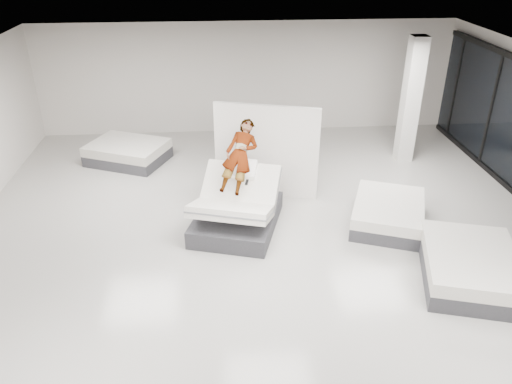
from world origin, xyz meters
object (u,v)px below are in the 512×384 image
at_px(hero_bed, 237,210).
at_px(flat_bed_right_far, 388,213).
at_px(column, 411,101).
at_px(flat_bed_right_near, 470,267).
at_px(remote, 247,182).
at_px(flat_bed_left_far, 128,152).
at_px(person, 240,165).
at_px(divider_panel, 266,151).

height_order(hero_bed, flat_bed_right_far, hero_bed).
bearing_deg(hero_bed, column, 34.16).
distance_m(flat_bed_right_far, flat_bed_right_near, 2.12).
xyz_separation_m(flat_bed_right_far, flat_bed_right_near, (0.81, -1.96, 0.03)).
relative_size(remote, column, 0.04).
bearing_deg(flat_bed_left_far, flat_bed_right_near, -40.23).
relative_size(hero_bed, person, 1.49).
bearing_deg(hero_bed, flat_bed_left_far, 127.59).
xyz_separation_m(remote, column, (4.35, 3.19, 0.54)).
height_order(divider_panel, flat_bed_right_near, divider_panel).
height_order(remote, divider_panel, divider_panel).
relative_size(hero_bed, remote, 17.23).
distance_m(remote, flat_bed_left_far, 4.69).
height_order(divider_panel, column, column).
relative_size(remote, flat_bed_right_far, 0.06).
bearing_deg(flat_bed_left_far, remote, -51.19).
bearing_deg(flat_bed_right_near, flat_bed_right_far, 112.39).
height_order(flat_bed_right_far, flat_bed_left_far, flat_bed_left_far).
xyz_separation_m(hero_bed, flat_bed_right_far, (3.11, -0.13, -0.15)).
xyz_separation_m(hero_bed, divider_panel, (0.73, 1.40, 0.66)).
bearing_deg(flat_bed_right_far, column, 65.80).
height_order(flat_bed_right_near, flat_bed_left_far, flat_bed_right_near).
bearing_deg(flat_bed_right_far, remote, 179.33).
bearing_deg(column, flat_bed_right_near, -97.07).
height_order(remote, flat_bed_right_far, remote).
distance_m(person, flat_bed_left_far, 4.36).
distance_m(hero_bed, flat_bed_right_near, 4.44).
bearing_deg(hero_bed, divider_panel, 62.66).
height_order(hero_bed, divider_panel, divider_panel).
bearing_deg(divider_panel, hero_bed, -100.47).
height_order(remote, column, column).
xyz_separation_m(person, remote, (0.11, -0.40, -0.18)).
xyz_separation_m(hero_bed, flat_bed_right_near, (3.91, -2.09, -0.13)).
relative_size(flat_bed_left_far, column, 0.72).
height_order(divider_panel, flat_bed_right_far, divider_panel).
bearing_deg(remote, hero_bed, 170.37).
bearing_deg(person, flat_bed_right_near, -15.39).
bearing_deg(flat_bed_right_far, flat_bed_left_far, 147.94).
height_order(flat_bed_left_far, column, column).
bearing_deg(person, column, 48.61).
bearing_deg(remote, flat_bed_right_far, 15.93).
xyz_separation_m(hero_bed, person, (0.09, 0.30, 0.84)).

